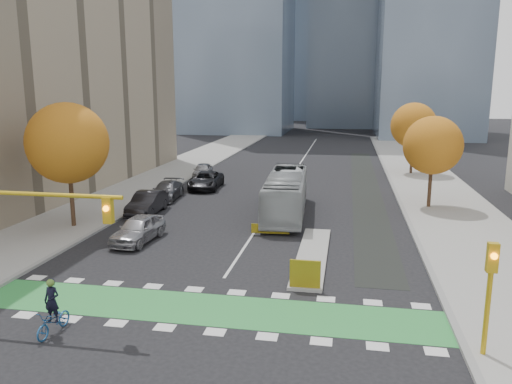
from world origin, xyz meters
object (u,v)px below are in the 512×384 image
at_px(bus, 286,194).
at_px(tree_east_far, 414,125).
at_px(cyclist, 53,316).
at_px(parked_car_c, 167,191).
at_px(parked_car_a, 138,229).
at_px(parked_car_b, 147,203).
at_px(tree_west, 68,143).
at_px(parked_car_d, 206,180).
at_px(tree_east_near, 433,145).
at_px(traffic_signal_east, 490,282).
at_px(parked_car_e, 203,170).
at_px(hazard_board, 305,274).

bearing_deg(bus, tree_east_far, 57.92).
xyz_separation_m(cyclist, parked_car_c, (-4.09, 22.98, 0.00)).
bearing_deg(parked_car_c, parked_car_a, -82.01).
bearing_deg(parked_car_b, parked_car_a, -74.71).
xyz_separation_m(tree_west, parked_car_b, (3.37, 4.38, -4.79)).
relative_size(parked_car_b, parked_car_d, 0.90).
relative_size(tree_east_far, bus, 0.67).
bearing_deg(tree_west, parked_car_a, -21.41).
height_order(tree_east_far, parked_car_a, tree_east_far).
bearing_deg(tree_east_near, bus, -159.07).
bearing_deg(parked_car_b, parked_car_d, 78.28).
bearing_deg(parked_car_a, tree_east_near, 37.52).
bearing_deg(traffic_signal_east, cyclist, -175.97).
distance_m(cyclist, parked_car_e, 33.84).
xyz_separation_m(cyclist, bus, (6.33, 19.55, 0.86)).
height_order(traffic_signal_east, parked_car_b, traffic_signal_east).
bearing_deg(tree_east_near, parked_car_c, -178.32).
bearing_deg(parked_car_e, tree_east_far, 8.03).
height_order(hazard_board, parked_car_c, same).
height_order(cyclist, parked_car_a, cyclist).
distance_m(hazard_board, parked_car_a, 11.92).
bearing_deg(parked_car_d, parked_car_c, -114.66).
xyz_separation_m(hazard_board, tree_west, (-16.00, 7.80, 4.82)).
bearing_deg(traffic_signal_east, tree_east_far, 87.03).
relative_size(parked_car_a, parked_car_b, 0.93).
xyz_separation_m(hazard_board, parked_car_a, (-10.50, 5.64, -0.01)).
bearing_deg(tree_west, parked_car_c, 72.27).
height_order(traffic_signal_east, parked_car_d, traffic_signal_east).
height_order(bus, parked_car_e, bus).
relative_size(cyclist, parked_car_b, 0.43).
relative_size(traffic_signal_east, parked_car_e, 0.94).
xyz_separation_m(traffic_signal_east, parked_car_a, (-17.00, 10.35, -1.95)).
bearing_deg(cyclist, parked_car_c, 104.63).
relative_size(tree_east_near, parked_car_c, 1.42).
bearing_deg(tree_west, tree_east_far, 46.70).
relative_size(parked_car_a, parked_car_d, 0.84).
relative_size(bus, parked_car_e, 2.60).
bearing_deg(parked_car_c, tree_east_near, -2.55).
relative_size(parked_car_c, parked_car_e, 1.15).
height_order(hazard_board, tree_east_near, tree_east_near).
distance_m(cyclist, parked_car_d, 28.06).
xyz_separation_m(tree_east_near, tree_east_far, (0.50, 16.00, 0.38)).
bearing_deg(traffic_signal_east, parked_car_a, 148.66).
distance_m(parked_car_c, parked_car_e, 10.62).
relative_size(hazard_board, tree_west, 0.17).
bearing_deg(hazard_board, parked_car_d, 116.47).
height_order(bus, parked_car_a, bus).
bearing_deg(traffic_signal_east, tree_west, 150.93).
bearing_deg(parked_car_b, tree_east_near, 12.50).
distance_m(tree_west, tree_east_far, 35.73).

